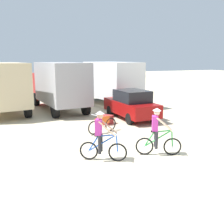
% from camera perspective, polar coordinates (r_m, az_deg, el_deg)
% --- Properties ---
extents(ground_plane, '(120.00, 120.00, 0.00)m').
position_cam_1_polar(ground_plane, '(9.89, 10.21, -10.07)').
color(ground_plane, beige).
extents(box_truck_tan_camper, '(3.22, 7.00, 3.35)m').
position_cam_1_polar(box_truck_tan_camper, '(18.99, -22.61, 5.35)').
color(box_truck_tan_camper, '#CCB78E').
rests_on(box_truck_tan_camper, ground).
extents(box_truck_grey_hauler, '(2.97, 6.94, 3.35)m').
position_cam_1_polar(box_truck_grey_hauler, '(18.87, -11.37, 5.97)').
color(box_truck_grey_hauler, '#9E9EA3').
rests_on(box_truck_grey_hauler, ground).
extents(box_truck_avon_van, '(3.22, 7.00, 3.35)m').
position_cam_1_polar(box_truck_avon_van, '(20.85, -0.85, 6.69)').
color(box_truck_avon_van, white).
rests_on(box_truck_avon_van, ground).
extents(sedan_parked, '(1.88, 4.25, 1.76)m').
position_cam_1_polar(sedan_parked, '(16.02, 4.15, 1.65)').
color(sedan_parked, maroon).
rests_on(sedan_parked, ground).
extents(cyclist_orange_shirt, '(1.50, 0.97, 1.82)m').
position_cam_1_polar(cyclist_orange_shirt, '(9.39, -2.31, -5.60)').
color(cyclist_orange_shirt, black).
rests_on(cyclist_orange_shirt, ground).
extents(cyclist_cowboy_hat, '(1.58, 0.85, 1.82)m').
position_cam_1_polar(cyclist_cowboy_hat, '(10.06, 9.75, -4.60)').
color(cyclist_cowboy_hat, black).
rests_on(cyclist_cowboy_hat, ground).
extents(bicycle_spare, '(1.67, 0.66, 0.97)m').
position_cam_1_polar(bicycle_spare, '(13.02, -2.10, -2.79)').
color(bicycle_spare, black).
rests_on(bicycle_spare, ground).
extents(supply_crate, '(0.96, 0.96, 0.48)m').
position_cam_1_polar(supply_crate, '(14.82, -1.43, -1.65)').
color(supply_crate, '#9E2D2D').
rests_on(supply_crate, ground).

